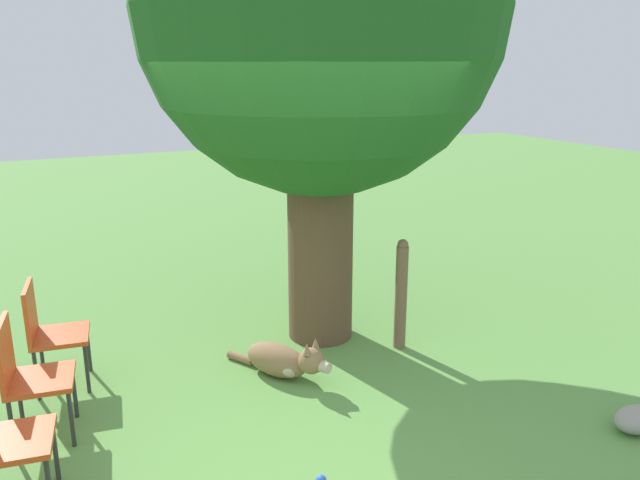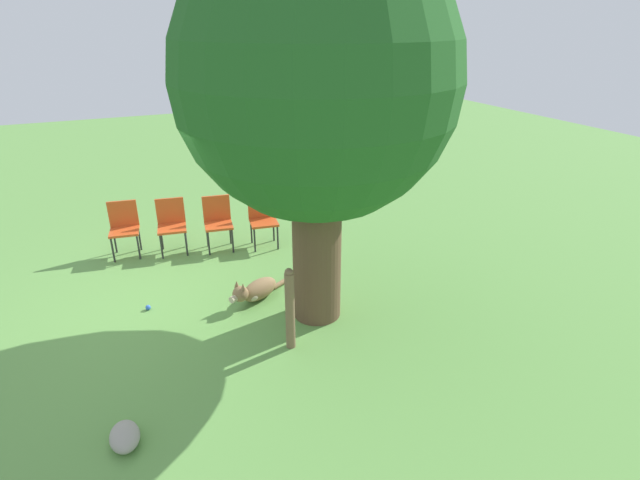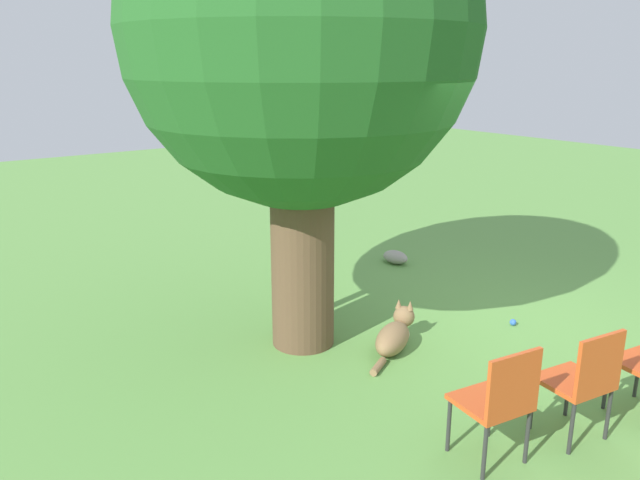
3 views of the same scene
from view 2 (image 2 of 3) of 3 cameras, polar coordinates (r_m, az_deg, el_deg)
ground_plane at (r=6.87m, az=-13.89°, el=-7.36°), size 30.00×30.00×0.00m
oak_tree at (r=5.54m, az=-0.41°, el=17.59°), size 3.10×3.10×4.47m
dog at (r=6.79m, az=-7.36°, el=-5.74°), size 0.61×0.96×0.40m
fence_post at (r=5.66m, az=-3.45°, el=-7.80°), size 0.11×0.11×1.02m
red_chair_0 at (r=8.47m, az=-21.49°, el=1.60°), size 0.48×0.49×0.87m
red_chair_1 at (r=8.35m, az=-16.60°, el=1.97°), size 0.48×0.49×0.87m
red_chair_2 at (r=8.28m, az=-11.60°, el=2.34°), size 0.48×0.49×0.87m
red_chair_3 at (r=8.29m, az=-6.56°, el=2.69°), size 0.48×0.49×0.87m
tennis_ball at (r=6.95m, az=-19.05°, el=-7.30°), size 0.07×0.07×0.07m
garden_rock at (r=5.09m, az=-21.42°, el=-20.19°), size 0.39×0.26×0.17m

